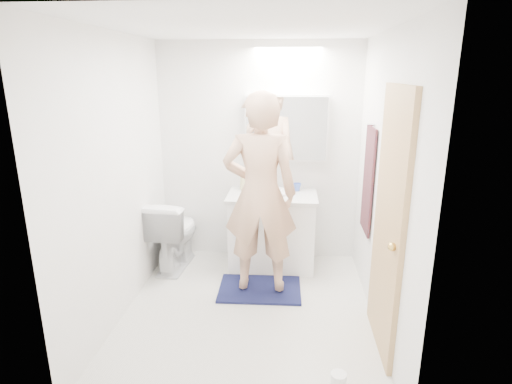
# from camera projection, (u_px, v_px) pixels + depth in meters

# --- Properties ---
(floor) EXTENTS (2.50, 2.50, 0.00)m
(floor) POSITION_uv_depth(u_px,v_px,m) (248.00, 311.00, 3.77)
(floor) COLOR silver
(floor) RESTS_ON ground
(ceiling) EXTENTS (2.50, 2.50, 0.00)m
(ceiling) POSITION_uv_depth(u_px,v_px,m) (247.00, 27.00, 3.11)
(ceiling) COLOR white
(ceiling) RESTS_ON floor
(wall_back) EXTENTS (2.50, 0.00, 2.50)m
(wall_back) POSITION_uv_depth(u_px,v_px,m) (259.00, 154.00, 4.64)
(wall_back) COLOR white
(wall_back) RESTS_ON floor
(wall_front) EXTENTS (2.50, 0.00, 2.50)m
(wall_front) POSITION_uv_depth(u_px,v_px,m) (224.00, 243.00, 2.24)
(wall_front) COLOR white
(wall_front) RESTS_ON floor
(wall_left) EXTENTS (0.00, 2.50, 2.50)m
(wall_left) POSITION_uv_depth(u_px,v_px,m) (118.00, 180.00, 3.53)
(wall_left) COLOR white
(wall_left) RESTS_ON floor
(wall_right) EXTENTS (0.00, 2.50, 2.50)m
(wall_right) POSITION_uv_depth(u_px,v_px,m) (384.00, 186.00, 3.35)
(wall_right) COLOR white
(wall_right) RESTS_ON floor
(vanity_cabinet) EXTENTS (0.90, 0.55, 0.78)m
(vanity_cabinet) POSITION_uv_depth(u_px,v_px,m) (272.00, 232.00, 4.58)
(vanity_cabinet) COLOR white
(vanity_cabinet) RESTS_ON floor
(countertop) EXTENTS (0.95, 0.58, 0.04)m
(countertop) POSITION_uv_depth(u_px,v_px,m) (272.00, 196.00, 4.46)
(countertop) COLOR silver
(countertop) RESTS_ON vanity_cabinet
(sink_basin) EXTENTS (0.36, 0.36, 0.03)m
(sink_basin) POSITION_uv_depth(u_px,v_px,m) (272.00, 192.00, 4.48)
(sink_basin) COLOR white
(sink_basin) RESTS_ON countertop
(faucet) EXTENTS (0.02, 0.02, 0.16)m
(faucet) POSITION_uv_depth(u_px,v_px,m) (273.00, 182.00, 4.64)
(faucet) COLOR silver
(faucet) RESTS_ON countertop
(medicine_cabinet) EXTENTS (0.88, 0.14, 0.70)m
(medicine_cabinet) POSITION_uv_depth(u_px,v_px,m) (286.00, 128.00, 4.46)
(medicine_cabinet) COLOR white
(medicine_cabinet) RESTS_ON wall_back
(mirror_panel) EXTENTS (0.84, 0.01, 0.66)m
(mirror_panel) POSITION_uv_depth(u_px,v_px,m) (286.00, 129.00, 4.38)
(mirror_panel) COLOR silver
(mirror_panel) RESTS_ON medicine_cabinet
(toilet) EXTENTS (0.51, 0.81, 0.78)m
(toilet) POSITION_uv_depth(u_px,v_px,m) (174.00, 233.00, 4.55)
(toilet) COLOR white
(toilet) RESTS_ON floor
(bath_rug) EXTENTS (0.81, 0.57, 0.02)m
(bath_rug) POSITION_uv_depth(u_px,v_px,m) (260.00, 289.00, 4.13)
(bath_rug) COLOR #151542
(bath_rug) RESTS_ON floor
(person) EXTENTS (0.70, 0.47, 1.88)m
(person) POSITION_uv_depth(u_px,v_px,m) (260.00, 194.00, 3.86)
(person) COLOR tan
(person) RESTS_ON bath_rug
(door) EXTENTS (0.04, 0.80, 2.00)m
(door) POSITION_uv_depth(u_px,v_px,m) (389.00, 224.00, 3.08)
(door) COLOR tan
(door) RESTS_ON wall_right
(door_knob) EXTENTS (0.06, 0.06, 0.06)m
(door_knob) POSITION_uv_depth(u_px,v_px,m) (392.00, 247.00, 2.81)
(door_knob) COLOR gold
(door_knob) RESTS_ON door
(towel) EXTENTS (0.02, 0.42, 1.00)m
(towel) POSITION_uv_depth(u_px,v_px,m) (368.00, 180.00, 3.91)
(towel) COLOR #101933
(towel) RESTS_ON wall_right
(towel_hook) EXTENTS (0.07, 0.02, 0.02)m
(towel_hook) POSITION_uv_depth(u_px,v_px,m) (371.00, 125.00, 3.77)
(towel_hook) COLOR silver
(towel_hook) RESTS_ON wall_right
(soap_bottle_a) EXTENTS (0.11, 0.11, 0.21)m
(soap_bottle_a) POSITION_uv_depth(u_px,v_px,m) (243.00, 181.00, 4.60)
(soap_bottle_a) COLOR #C7BF81
(soap_bottle_a) RESTS_ON countertop
(soap_bottle_b) EXTENTS (0.10, 0.10, 0.16)m
(soap_bottle_b) POSITION_uv_depth(u_px,v_px,m) (255.00, 182.00, 4.62)
(soap_bottle_b) COLOR #5C8CC7
(soap_bottle_b) RESTS_ON countertop
(toothbrush_cup) EXTENTS (0.10, 0.10, 0.08)m
(toothbrush_cup) POSITION_uv_depth(u_px,v_px,m) (297.00, 187.00, 4.58)
(toothbrush_cup) COLOR #4566D0
(toothbrush_cup) RESTS_ON countertop
(toilet_paper_roll) EXTENTS (0.11, 0.11, 0.10)m
(toilet_paper_roll) POSITION_uv_depth(u_px,v_px,m) (338.00, 380.00, 2.87)
(toilet_paper_roll) COLOR white
(toilet_paper_roll) RESTS_ON floor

